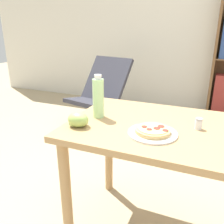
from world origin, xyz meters
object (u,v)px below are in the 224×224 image
at_px(pizza_on_plate, 153,131).
at_px(drink_bottle, 98,98).
at_px(salt_shaker, 199,124).
at_px(grape_bunch, 78,120).
at_px(lounge_chair_near, 99,105).

relative_size(pizza_on_plate, drink_bottle, 0.98).
distance_m(pizza_on_plate, salt_shaker, 0.26).
distance_m(pizza_on_plate, drink_bottle, 0.39).
bearing_deg(pizza_on_plate, drink_bottle, 162.16).
height_order(grape_bunch, lounge_chair_near, lounge_chair_near).
distance_m(drink_bottle, salt_shaker, 0.57).
relative_size(grape_bunch, drink_bottle, 0.46).
relative_size(drink_bottle, lounge_chair_near, 0.29).
height_order(drink_bottle, lounge_chair_near, drink_bottle).
distance_m(salt_shaker, lounge_chair_near, 1.98).
distance_m(pizza_on_plate, grape_bunch, 0.40).
distance_m(grape_bunch, salt_shaker, 0.64).
xyz_separation_m(grape_bunch, salt_shaker, (0.60, 0.21, -0.01)).
xyz_separation_m(salt_shaker, lounge_chair_near, (-1.27, 1.44, -0.50)).
xyz_separation_m(drink_bottle, lounge_chair_near, (-0.71, 1.48, -0.59)).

